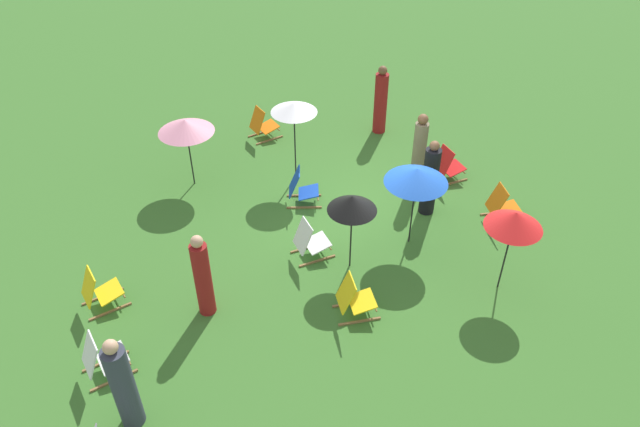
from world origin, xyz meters
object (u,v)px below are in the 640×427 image
at_px(deckchair_4, 99,291).
at_px(deckchair_2, 448,166).
at_px(umbrella_4, 515,220).
at_px(person_3, 381,102).
at_px(person_0, 123,386).
at_px(deckchair_0, 263,125).
at_px(person_2, 203,277).
at_px(umbrella_2, 352,203).
at_px(umbrella_3, 417,176).
at_px(deckchair_5, 102,358).
at_px(umbrella_1, 186,126).
at_px(deckchair_7, 301,188).
at_px(umbrella_0, 294,108).
at_px(person_4, 430,180).
at_px(deckchair_8, 502,206).
at_px(deckchair_6, 354,299).
at_px(deckchair_3, 310,241).

bearing_deg(deckchair_4, deckchair_2, -92.40).
relative_size(umbrella_4, person_3, 0.97).
distance_m(deckchair_2, person_0, 8.46).
relative_size(deckchair_0, umbrella_4, 0.49).
xyz_separation_m(deckchair_0, person_2, (-5.50, 2.28, 0.44)).
bearing_deg(person_3, person_0, -21.04).
relative_size(umbrella_2, umbrella_3, 0.94).
xyz_separation_m(deckchair_5, umbrella_1, (4.85, -2.07, 1.13)).
bearing_deg(deckchair_7, person_0, 154.80).
xyz_separation_m(deckchair_2, umbrella_0, (1.12, 3.28, 1.42)).
height_order(deckchair_7, person_4, person_4).
bearing_deg(deckchair_5, deckchair_4, -14.79).
xyz_separation_m(umbrella_4, person_4, (2.48, 0.29, -0.76)).
distance_m(deckchair_8, person_4, 1.60).
relative_size(deckchair_0, deckchair_6, 1.03).
relative_size(umbrella_3, person_4, 1.02).
xyz_separation_m(deckchair_8, umbrella_1, (3.26, 5.95, 1.13)).
bearing_deg(deckchair_3, deckchair_7, -17.27).
xyz_separation_m(umbrella_1, person_3, (0.95, -4.90, -0.65)).
height_order(deckchair_5, person_3, person_3).
xyz_separation_m(deckchair_5, deckchair_8, (1.59, -8.02, 0.00)).
xyz_separation_m(deckchair_6, person_3, (5.78, -2.78, 0.48)).
xyz_separation_m(umbrella_4, person_2, (1.00, 5.22, -0.77)).
xyz_separation_m(deckchair_6, umbrella_0, (4.39, -0.17, 1.42)).
distance_m(deckchair_2, deckchair_7, 3.42).
bearing_deg(umbrella_2, deckchair_7, 8.39).
bearing_deg(umbrella_2, umbrella_4, -119.11).
bearing_deg(umbrella_3, umbrella_0, 28.41).
bearing_deg(deckchair_6, deckchair_2, -41.76).
relative_size(umbrella_3, person_0, 0.99).
bearing_deg(deckchair_8, umbrella_1, 69.18).
height_order(deckchair_2, umbrella_3, umbrella_3).
height_order(deckchair_3, deckchair_5, same).
distance_m(deckchair_5, person_2, 2.01).
xyz_separation_m(deckchair_2, person_3, (2.51, 0.67, 0.48)).
xyz_separation_m(deckchair_5, deckchair_7, (3.44, -4.22, 0.00)).
bearing_deg(deckchair_6, umbrella_0, 2.54).
height_order(deckchair_4, person_3, person_3).
xyz_separation_m(umbrella_0, person_0, (-5.42, 3.99, -0.96)).
height_order(deckchair_5, umbrella_0, umbrella_0).
bearing_deg(person_0, person_2, -118.84).
xyz_separation_m(deckchair_0, deckchair_8, (-4.77, -3.98, 0.00)).
height_order(deckchair_5, person_4, person_4).
bearing_deg(person_3, person_4, 18.35).
height_order(deckchair_4, person_0, person_0).
height_order(deckchair_2, umbrella_2, umbrella_2).
xyz_separation_m(umbrella_2, person_2, (-0.35, 2.79, -0.69)).
bearing_deg(person_2, person_0, -144.80).
xyz_separation_m(umbrella_2, person_3, (4.59, -2.43, -0.66)).
bearing_deg(deckchair_2, umbrella_4, 162.75).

